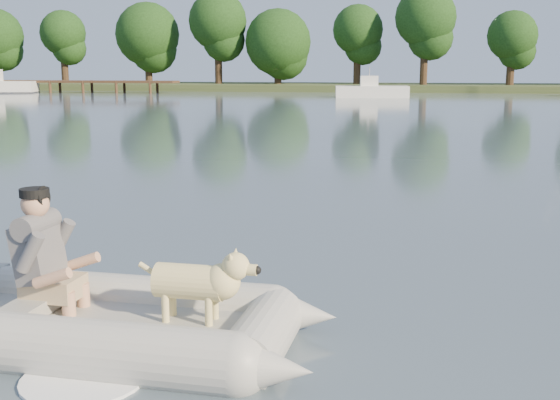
% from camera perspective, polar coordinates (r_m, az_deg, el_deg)
% --- Properties ---
extents(water, '(160.00, 160.00, 0.00)m').
position_cam_1_polar(water, '(6.31, -7.21, -10.60)').
color(water, slate).
rests_on(water, ground).
extents(shore_bank, '(160.00, 12.00, 0.70)m').
position_cam_1_polar(shore_bank, '(67.66, 8.32, 9.01)').
color(shore_bank, '#47512D').
rests_on(shore_bank, water).
extents(dock, '(18.00, 2.00, 1.04)m').
position_cam_1_polar(dock, '(63.97, -16.20, 8.84)').
color(dock, '#4C331E').
rests_on(dock, water).
extents(treeline, '(92.65, 7.35, 9.62)m').
position_cam_1_polar(treeline, '(67.18, 16.69, 13.07)').
color(treeline, '#332316').
rests_on(treeline, shore_bank).
extents(dinghy, '(4.60, 3.06, 1.38)m').
position_cam_1_polar(dinghy, '(5.99, -13.35, -6.01)').
color(dinghy, '#ABACA6').
rests_on(dinghy, water).
extents(man, '(0.75, 0.65, 1.07)m').
position_cam_1_polar(man, '(6.32, -18.91, -3.71)').
color(man, '#59585D').
rests_on(man, dinghy).
extents(dog, '(0.94, 0.38, 0.62)m').
position_cam_1_polar(dog, '(5.82, -7.34, -7.09)').
color(dog, '#D6C67B').
rests_on(dog, dinghy).
extents(motorboat, '(5.68, 2.70, 2.32)m').
position_cam_1_polar(motorboat, '(52.30, 7.48, 9.41)').
color(motorboat, white).
rests_on(motorboat, water).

